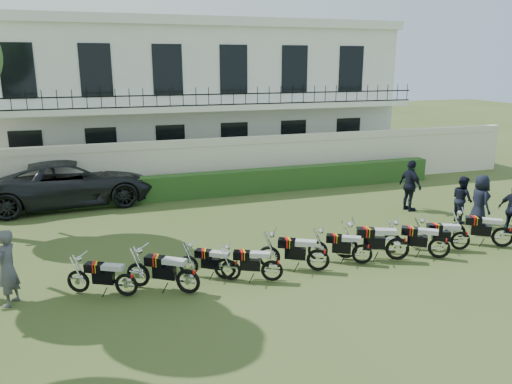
% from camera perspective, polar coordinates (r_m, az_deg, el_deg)
% --- Properties ---
extents(ground, '(100.00, 100.00, 0.00)m').
position_cam_1_polar(ground, '(14.49, 2.75, -7.43)').
color(ground, '#39471C').
rests_on(ground, ground).
extents(perimeter_wall, '(30.00, 0.35, 2.30)m').
position_cam_1_polar(perimeter_wall, '(21.51, -4.86, 3.14)').
color(perimeter_wall, beige).
rests_on(perimeter_wall, ground).
extents(hedge, '(18.00, 0.60, 1.00)m').
position_cam_1_polar(hedge, '(21.16, -1.68, 1.13)').
color(hedge, '#1E4518').
rests_on(hedge, ground).
extents(building, '(20.40, 9.60, 7.40)m').
position_cam_1_polar(building, '(26.98, -8.01, 10.83)').
color(building, white).
rests_on(building, ground).
extents(motorcycle_0, '(1.64, 0.93, 0.98)m').
position_cam_1_polar(motorcycle_0, '(12.38, -14.63, -9.63)').
color(motorcycle_0, black).
rests_on(motorcycle_0, ground).
extents(motorcycle_1, '(1.67, 1.19, 1.07)m').
position_cam_1_polar(motorcycle_1, '(12.21, -7.79, -9.41)').
color(motorcycle_1, black).
rests_on(motorcycle_1, ground).
extents(motorcycle_2, '(1.46, 1.02, 0.93)m').
position_cam_1_polar(motorcycle_2, '(12.84, -2.90, -8.36)').
color(motorcycle_2, black).
rests_on(motorcycle_2, ground).
extents(motorcycle_3, '(1.66, 0.86, 0.97)m').
position_cam_1_polar(motorcycle_3, '(12.77, 1.86, -8.39)').
color(motorcycle_3, black).
rests_on(motorcycle_3, ground).
extents(motorcycle_4, '(1.75, 1.02, 1.06)m').
position_cam_1_polar(motorcycle_4, '(13.43, 7.13, -7.11)').
color(motorcycle_4, black).
rests_on(motorcycle_4, ground).
extents(motorcycle_5, '(1.59, 0.98, 0.98)m').
position_cam_1_polar(motorcycle_5, '(14.11, 12.06, -6.41)').
color(motorcycle_5, black).
rests_on(motorcycle_5, ground).
extents(motorcycle_6, '(1.96, 0.99, 1.14)m').
position_cam_1_polar(motorcycle_6, '(14.57, 15.91, -5.66)').
color(motorcycle_6, black).
rests_on(motorcycle_6, ground).
extents(motorcycle_7, '(1.59, 1.21, 1.04)m').
position_cam_1_polar(motorcycle_7, '(15.09, 20.25, -5.49)').
color(motorcycle_7, black).
rests_on(motorcycle_7, ground).
extents(motorcycle_8, '(1.70, 0.82, 0.98)m').
position_cam_1_polar(motorcycle_8, '(15.98, 22.36, -4.69)').
color(motorcycle_8, black).
rests_on(motorcycle_8, ground).
extents(motorcycle_9, '(1.65, 1.23, 1.07)m').
position_cam_1_polar(motorcycle_9, '(16.74, 26.42, -4.13)').
color(motorcycle_9, black).
rests_on(motorcycle_9, ground).
extents(suv, '(6.61, 3.46, 1.78)m').
position_cam_1_polar(suv, '(20.78, -20.41, 1.05)').
color(suv, black).
rests_on(suv, ground).
extents(inspector, '(0.67, 0.78, 1.80)m').
position_cam_1_polar(inspector, '(12.79, -26.58, -7.78)').
color(inspector, '#545559').
rests_on(inspector, ground).
extents(officer_3, '(0.73, 0.98, 1.82)m').
position_cam_1_polar(officer_3, '(18.32, 24.22, -1.00)').
color(officer_3, black).
rests_on(officer_3, ground).
extents(officer_4, '(0.74, 0.88, 1.63)m').
position_cam_1_polar(officer_4, '(18.79, 22.50, -0.75)').
color(officer_4, black).
rests_on(officer_4, ground).
extents(officer_5, '(0.57, 1.17, 1.93)m').
position_cam_1_polar(officer_5, '(19.49, 17.22, 0.69)').
color(officer_5, black).
rests_on(officer_5, ground).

